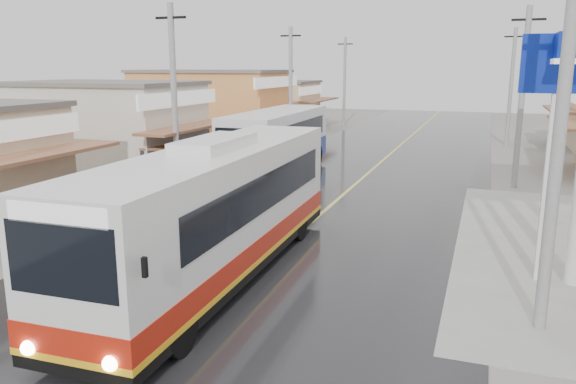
% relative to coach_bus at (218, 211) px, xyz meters
% --- Properties ---
extents(ground, '(120.00, 120.00, 0.00)m').
position_rel_coach_bus_xyz_m(ground, '(0.78, -0.54, -1.77)').
color(ground, slate).
rests_on(ground, ground).
extents(road, '(12.00, 90.00, 0.02)m').
position_rel_coach_bus_xyz_m(road, '(0.78, 14.46, -1.76)').
color(road, black).
rests_on(road, ground).
extents(centre_line, '(0.15, 90.00, 0.01)m').
position_rel_coach_bus_xyz_m(centre_line, '(0.78, 14.46, -1.75)').
color(centre_line, '#D8CC4C').
rests_on(centre_line, road).
extents(shopfronts_left, '(11.00, 44.00, 5.20)m').
position_rel_coach_bus_xyz_m(shopfronts_left, '(-12.22, 17.46, -1.77)').
color(shopfronts_left, tan).
rests_on(shopfronts_left, ground).
extents(utility_poles_left, '(1.60, 50.00, 8.00)m').
position_rel_coach_bus_xyz_m(utility_poles_left, '(-6.22, 15.46, -1.77)').
color(utility_poles_left, gray).
rests_on(utility_poles_left, ground).
extents(utility_poles_right, '(1.60, 36.00, 8.00)m').
position_rel_coach_bus_xyz_m(utility_poles_right, '(7.78, 14.46, -1.77)').
color(utility_poles_right, gray).
rests_on(utility_poles_right, ground).
extents(coach_bus, '(2.89, 11.82, 3.67)m').
position_rel_coach_bus_xyz_m(coach_bus, '(0.00, 0.00, 0.00)').
color(coach_bus, silver).
rests_on(coach_bus, road).
extents(second_bus, '(2.77, 9.71, 3.21)m').
position_rel_coach_bus_xyz_m(second_bus, '(-3.63, 14.00, -0.04)').
color(second_bus, silver).
rests_on(second_bus, road).
extents(cyclist, '(0.74, 1.77, 1.86)m').
position_rel_coach_bus_xyz_m(cyclist, '(-3.97, 9.96, -1.16)').
color(cyclist, black).
rests_on(cyclist, ground).
extents(tricycle_near, '(1.90, 2.24, 1.62)m').
position_rel_coach_bus_xyz_m(tricycle_near, '(-6.43, 4.54, -0.85)').
color(tricycle_near, '#26262D').
rests_on(tricycle_near, ground).
extents(tricycle_far, '(2.40, 2.69, 1.89)m').
position_rel_coach_bus_xyz_m(tricycle_far, '(-7.80, 9.68, -0.69)').
color(tricycle_far, '#26262D').
rests_on(tricycle_far, ground).
extents(tyre_stack, '(0.97, 0.97, 0.50)m').
position_rel_coach_bus_xyz_m(tyre_stack, '(-6.62, 6.03, -1.52)').
color(tyre_stack, black).
rests_on(tyre_stack, ground).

